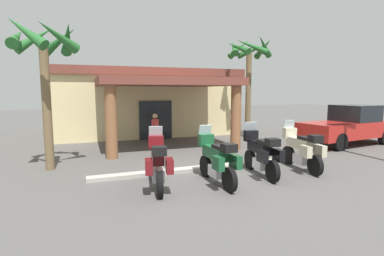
{
  "coord_description": "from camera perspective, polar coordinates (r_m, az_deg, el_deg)",
  "views": [
    {
      "loc": [
        -4.0,
        -8.49,
        2.63
      ],
      "look_at": [
        0.16,
        2.36,
        1.2
      ],
      "focal_mm": 28.07,
      "sensor_mm": 36.0,
      "label": 1
    }
  ],
  "objects": [
    {
      "name": "ground_plane",
      "position": [
        9.75,
        4.15,
        -8.66
      ],
      "size": [
        80.0,
        80.0,
        0.0
      ],
      "primitive_type": "plane",
      "color": "#514F4C"
    },
    {
      "name": "motel_building",
      "position": [
        18.79,
        -8.57,
        5.1
      ],
      "size": [
        10.95,
        10.04,
        3.91
      ],
      "rotation": [
        0.0,
        0.0,
        -0.02
      ],
      "color": "beige",
      "rests_on": "ground_plane"
    },
    {
      "name": "motorcycle_maroon",
      "position": [
        8.23,
        -6.52,
        -6.61
      ],
      "size": [
        0.89,
        2.2,
        1.61
      ],
      "rotation": [
        0.0,
        0.0,
        1.38
      ],
      "color": "black",
      "rests_on": "ground_plane"
    },
    {
      "name": "motorcycle_green",
      "position": [
        8.56,
        4.79,
        -6.06
      ],
      "size": [
        0.7,
        2.21,
        1.61
      ],
      "rotation": [
        0.0,
        0.0,
        1.57
      ],
      "color": "black",
      "rests_on": "ground_plane"
    },
    {
      "name": "motorcycle_black",
      "position": [
        9.61,
        13.0,
        -4.76
      ],
      "size": [
        0.79,
        2.21,
        1.61
      ],
      "rotation": [
        0.0,
        0.0,
        1.44
      ],
      "color": "black",
      "rests_on": "ground_plane"
    },
    {
      "name": "motorcycle_cream",
      "position": [
        10.69,
        20.13,
        -3.84
      ],
      "size": [
        0.8,
        2.21,
        1.61
      ],
      "rotation": [
        0.0,
        0.0,
        1.44
      ],
      "color": "black",
      "rests_on": "ground_plane"
    },
    {
      "name": "pedestrian",
      "position": [
        13.54,
        -7.01,
        -0.18
      ],
      "size": [
        0.32,
        0.53,
        1.64
      ],
      "rotation": [
        0.0,
        0.0,
        6.23
      ],
      "color": "black",
      "rests_on": "ground_plane"
    },
    {
      "name": "pickup_truck_red",
      "position": [
        16.68,
        27.7,
        0.39
      ],
      "size": [
        5.39,
        2.51,
        1.95
      ],
      "rotation": [
        0.0,
        0.0,
        0.12
      ],
      "color": "black",
      "rests_on": "ground_plane"
    },
    {
      "name": "palm_tree_roadside",
      "position": [
        11.07,
        -26.18,
        12.49
      ],
      "size": [
        2.25,
        2.36,
        4.97
      ],
      "color": "brown",
      "rests_on": "ground_plane"
    },
    {
      "name": "palm_tree_near_portico",
      "position": [
        17.47,
        10.73,
        12.81
      ],
      "size": [
        2.63,
        2.69,
        5.79
      ],
      "color": "brown",
      "rests_on": "ground_plane"
    },
    {
      "name": "curb_strip",
      "position": [
        10.42,
        5.15,
        -7.3
      ],
      "size": [
        8.63,
        0.36,
        0.12
      ],
      "primitive_type": "cube",
      "color": "#ADA89E",
      "rests_on": "ground_plane"
    }
  ]
}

